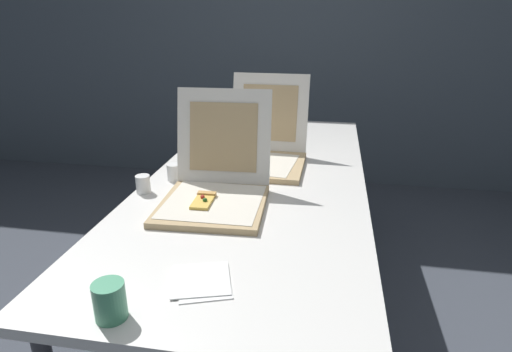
# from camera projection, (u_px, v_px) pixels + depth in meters

# --- Properties ---
(wall_back) EXTENTS (10.00, 0.10, 2.60)m
(wall_back) POSITION_uv_depth(u_px,v_px,m) (300.00, 22.00, 3.35)
(wall_back) COLOR #4C5660
(wall_back) RESTS_ON ground
(table) EXTENTS (0.88, 2.01, 0.73)m
(table) POSITION_uv_depth(u_px,v_px,m) (258.00, 187.00, 1.82)
(table) COLOR silver
(table) RESTS_ON ground
(pizza_box_front) EXTENTS (0.38, 0.46, 0.38)m
(pizza_box_front) POSITION_uv_depth(u_px,v_px,m) (215.00, 189.00, 1.53)
(pizza_box_front) COLOR tan
(pizza_box_front) RESTS_ON table
(pizza_box_middle) EXTENTS (0.37, 0.46, 0.37)m
(pizza_box_middle) POSITION_uv_depth(u_px,v_px,m) (264.00, 152.00, 1.93)
(pizza_box_middle) COLOR tan
(pizza_box_middle) RESTS_ON table
(cup_white_near_center) EXTENTS (0.05, 0.05, 0.07)m
(cup_white_near_center) POSITION_uv_depth(u_px,v_px,m) (174.00, 172.00, 1.75)
(cup_white_near_center) COLOR white
(cup_white_near_center) RESTS_ON table
(cup_white_near_left) EXTENTS (0.05, 0.05, 0.07)m
(cup_white_near_left) POSITION_uv_depth(u_px,v_px,m) (143.00, 184.00, 1.63)
(cup_white_near_left) COLOR white
(cup_white_near_left) RESTS_ON table
(cup_white_mid) EXTENTS (0.05, 0.05, 0.07)m
(cup_white_mid) POSITION_uv_depth(u_px,v_px,m) (188.00, 165.00, 1.83)
(cup_white_mid) COLOR white
(cup_white_mid) RESTS_ON table
(cup_printed_front) EXTENTS (0.07, 0.07, 0.09)m
(cup_printed_front) POSITION_uv_depth(u_px,v_px,m) (110.00, 301.00, 0.96)
(cup_printed_front) COLOR #4C9E75
(cup_printed_front) RESTS_ON table
(napkin_pile) EXTENTS (0.19, 0.20, 0.01)m
(napkin_pile) POSITION_uv_depth(u_px,v_px,m) (202.00, 282.00, 1.09)
(napkin_pile) COLOR white
(napkin_pile) RESTS_ON table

